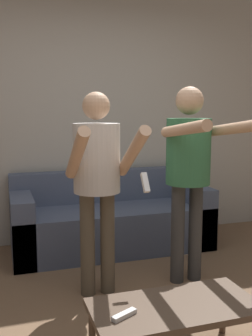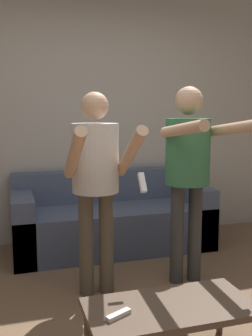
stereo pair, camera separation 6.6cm
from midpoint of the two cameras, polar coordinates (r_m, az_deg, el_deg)
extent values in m
cube|color=#B7B2A8|center=(4.24, -6.56, 7.75)|extent=(6.40, 0.06, 2.70)
cube|color=#4C5670|center=(4.01, -2.48, -8.67)|extent=(1.96, 0.77, 0.43)
cube|color=#4C5670|center=(4.20, -3.60, -2.52)|extent=(1.96, 0.16, 0.33)
cube|color=#4C5670|center=(3.86, -15.34, -8.25)|extent=(0.20, 0.77, 0.62)
cube|color=#4C5670|center=(4.29, 9.00, -6.37)|extent=(0.20, 0.77, 0.62)
cylinder|color=brown|center=(3.01, -6.23, -10.94)|extent=(0.11, 0.11, 0.79)
cylinder|color=brown|center=(3.05, -3.33, -10.69)|extent=(0.11, 0.11, 0.79)
cylinder|color=silver|center=(2.88, -4.93, 1.45)|extent=(0.34, 0.34, 0.51)
sphere|color=tan|center=(2.86, -5.02, 8.99)|extent=(0.20, 0.20, 0.20)
cylinder|color=tan|center=(2.60, -7.85, 1.95)|extent=(0.08, 0.54, 0.40)
cylinder|color=tan|center=(2.69, 0.25, 2.24)|extent=(0.08, 0.54, 0.40)
cube|color=white|center=(2.48, 2.04, -2.12)|extent=(0.04, 0.09, 0.12)
cylinder|color=#383838|center=(3.23, 6.92, -9.44)|extent=(0.11, 0.11, 0.81)
cylinder|color=#383838|center=(3.30, 9.45, -9.13)|extent=(0.11, 0.11, 0.81)
cylinder|color=#337047|center=(3.13, 8.45, 2.39)|extent=(0.35, 0.35, 0.52)
sphere|color=tan|center=(3.11, 8.60, 9.64)|extent=(0.22, 0.22, 0.22)
cylinder|color=tan|center=(2.75, 7.78, 5.61)|extent=(0.08, 0.64, 0.15)
cylinder|color=tan|center=(2.94, 14.70, 5.58)|extent=(0.08, 0.64, 0.15)
cube|color=brown|center=(2.28, 6.25, -19.52)|extent=(0.92, 0.45, 0.04)
cylinder|color=brown|center=(2.40, -5.79, -22.59)|extent=(0.04, 0.04, 0.31)
cylinder|color=brown|center=(2.68, 13.19, -19.32)|extent=(0.04, 0.04, 0.31)
cube|color=white|center=(2.14, -1.20, -20.55)|extent=(0.15, 0.10, 0.02)
camera|label=1|loc=(0.03, -90.55, -0.08)|focal=42.00mm
camera|label=2|loc=(0.03, 89.45, 0.08)|focal=42.00mm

